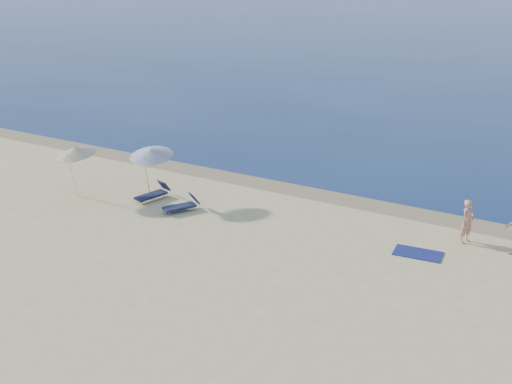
# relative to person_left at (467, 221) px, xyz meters

# --- Properties ---
(wet_sand_strip) EXTENTS (240.00, 1.60, 0.00)m
(wet_sand_strip) POSITION_rel_person_left_xyz_m (-4.06, 1.81, -0.83)
(wet_sand_strip) COLOR #847254
(wet_sand_strip) RESTS_ON ground
(person_left) EXTENTS (0.61, 0.72, 1.66)m
(person_left) POSITION_rel_person_left_xyz_m (0.00, 0.00, 0.00)
(person_left) COLOR tan
(person_left) RESTS_ON ground
(beach_towel) EXTENTS (1.77, 1.09, 0.03)m
(beach_towel) POSITION_rel_person_left_xyz_m (-1.23, -1.81, -0.82)
(beach_towel) COLOR #101852
(beach_towel) RESTS_ON ground
(umbrella_near) EXTENTS (2.23, 2.25, 2.43)m
(umbrella_near) POSITION_rel_person_left_xyz_m (-12.82, -2.11, 1.24)
(umbrella_near) COLOR silver
(umbrella_near) RESTS_ON ground
(umbrella_far) EXTENTS (2.26, 2.28, 2.35)m
(umbrella_far) POSITION_rel_person_left_xyz_m (-15.91, -3.39, 1.17)
(umbrella_far) COLOR silver
(umbrella_far) RESTS_ON ground
(lounger_left) EXTENTS (0.93, 1.70, 0.71)m
(lounger_left) POSITION_rel_person_left_xyz_m (-12.72, -2.27, -0.57)
(lounger_left) COLOR #161C3D
(lounger_left) RESTS_ON ground
(lounger_right) EXTENTS (1.21, 1.55, 0.67)m
(lounger_right) POSITION_rel_person_left_xyz_m (-10.88, -2.72, -0.59)
(lounger_right) COLOR #161F3C
(lounger_right) RESTS_ON ground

